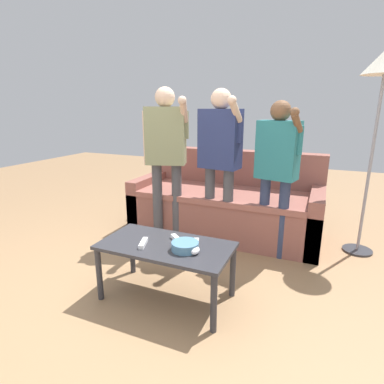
% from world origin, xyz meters
% --- Properties ---
extents(ground_plane, '(12.00, 12.00, 0.00)m').
position_xyz_m(ground_plane, '(0.00, 0.00, 0.00)').
color(ground_plane, '#93704C').
extents(couch, '(2.09, 0.91, 0.91)m').
position_xyz_m(couch, '(0.15, 1.46, 0.31)').
color(couch, brown).
rests_on(couch, ground).
extents(coffee_table, '(0.97, 0.50, 0.44)m').
position_xyz_m(coffee_table, '(0.14, -0.01, 0.38)').
color(coffee_table, '#2D2D33').
rests_on(coffee_table, ground).
extents(snack_bowl, '(0.19, 0.19, 0.06)m').
position_xyz_m(snack_bowl, '(0.31, -0.04, 0.47)').
color(snack_bowl, teal).
rests_on(snack_bowl, coffee_table).
extents(game_remote_nunchuk, '(0.06, 0.09, 0.05)m').
position_xyz_m(game_remote_nunchuk, '(0.40, -0.07, 0.46)').
color(game_remote_nunchuk, white).
rests_on(game_remote_nunchuk, coffee_table).
extents(floor_lamp, '(0.38, 0.38, 1.90)m').
position_xyz_m(floor_lamp, '(1.55, 1.44, 1.68)').
color(floor_lamp, '#2D2D33').
rests_on(floor_lamp, ground).
extents(player_left, '(0.52, 0.34, 1.60)m').
position_xyz_m(player_left, '(-0.36, 0.97, 1.01)').
color(player_left, '#47474C').
rests_on(player_left, ground).
extents(player_center, '(0.46, 0.38, 1.58)m').
position_xyz_m(player_center, '(0.20, 1.03, 0.99)').
color(player_center, '#47474C').
rests_on(player_center, ground).
extents(player_right, '(0.42, 0.38, 1.47)m').
position_xyz_m(player_right, '(0.75, 1.03, 0.92)').
color(player_right, '#2D3856').
rests_on(player_right, ground).
extents(game_remote_wand_near, '(0.08, 0.16, 0.03)m').
position_xyz_m(game_remote_wand_near, '(0.35, 0.05, 0.45)').
color(game_remote_wand_near, white).
rests_on(game_remote_wand_near, coffee_table).
extents(game_remote_wand_far, '(0.14, 0.13, 0.03)m').
position_xyz_m(game_remote_wand_far, '(0.19, 0.07, 0.45)').
color(game_remote_wand_far, white).
rests_on(game_remote_wand_far, coffee_table).
extents(game_remote_wand_spare, '(0.08, 0.16, 0.03)m').
position_xyz_m(game_remote_wand_spare, '(0.00, -0.09, 0.45)').
color(game_remote_wand_spare, white).
rests_on(game_remote_wand_spare, coffee_table).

